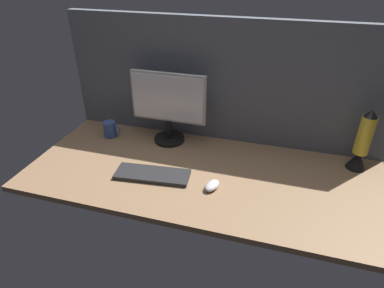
{
  "coord_description": "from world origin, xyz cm",
  "views": [
    {
      "loc": [
        32.32,
        -133.0,
        96.87
      ],
      "look_at": [
        -11.04,
        0.0,
        14.0
      ],
      "focal_mm": 30.46,
      "sensor_mm": 36.0,
      "label": 1
    }
  ],
  "objects_px": {
    "monitor": "(168,104)",
    "keyboard": "(152,174)",
    "mouse": "(212,185)",
    "mug_ceramic_blue": "(110,129)",
    "lava_lamp": "(362,145)"
  },
  "relations": [
    {
      "from": "mouse",
      "to": "lava_lamp",
      "type": "height_order",
      "value": "lava_lamp"
    },
    {
      "from": "mouse",
      "to": "mug_ceramic_blue",
      "type": "relative_size",
      "value": 0.9
    },
    {
      "from": "keyboard",
      "to": "mug_ceramic_blue",
      "type": "bearing_deg",
      "value": 135.81
    },
    {
      "from": "keyboard",
      "to": "lava_lamp",
      "type": "bearing_deg",
      "value": 14.26
    },
    {
      "from": "mug_ceramic_blue",
      "to": "mouse",
      "type": "bearing_deg",
      "value": -24.62
    },
    {
      "from": "mouse",
      "to": "lava_lamp",
      "type": "bearing_deg",
      "value": 47.73
    },
    {
      "from": "monitor",
      "to": "keyboard",
      "type": "xyz_separation_m",
      "value": [
        0.04,
        -0.37,
        -0.22
      ]
    },
    {
      "from": "mouse",
      "to": "lava_lamp",
      "type": "xyz_separation_m",
      "value": [
        0.68,
        0.38,
        0.12
      ]
    },
    {
      "from": "keyboard",
      "to": "monitor",
      "type": "bearing_deg",
      "value": 90.05
    },
    {
      "from": "mouse",
      "to": "keyboard",
      "type": "bearing_deg",
      "value": -163.61
    },
    {
      "from": "keyboard",
      "to": "mouse",
      "type": "xyz_separation_m",
      "value": [
        0.31,
        -0.01,
        0.01
      ]
    },
    {
      "from": "monitor",
      "to": "keyboard",
      "type": "relative_size",
      "value": 1.17
    },
    {
      "from": "keyboard",
      "to": "mouse",
      "type": "distance_m",
      "value": 0.31
    },
    {
      "from": "monitor",
      "to": "keyboard",
      "type": "distance_m",
      "value": 0.43
    },
    {
      "from": "mug_ceramic_blue",
      "to": "lava_lamp",
      "type": "bearing_deg",
      "value": 2.22
    }
  ]
}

